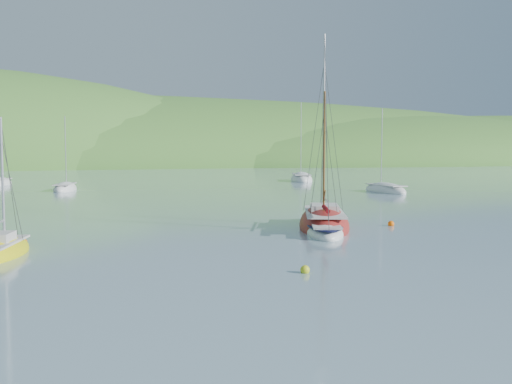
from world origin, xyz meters
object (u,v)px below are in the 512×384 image
object	(u,v)px
sailboat_yellow	(0,252)
distant_sloop_a	(65,189)
daysailer_white	(325,230)
distant_sloop_b	(301,180)
sloop_red	(324,224)
distant_sloop_d	(385,191)

from	to	relation	value
sailboat_yellow	distant_sloop_a	world-z (taller)	distant_sloop_a
daysailer_white	distant_sloop_b	bearing A→B (deg)	88.77
daysailer_white	sloop_red	world-z (taller)	sloop_red
sailboat_yellow	distant_sloop_d	bearing A→B (deg)	50.38
sloop_red	sailboat_yellow	bearing A→B (deg)	-146.53
daysailer_white	sloop_red	xyz separation A→B (m)	(0.97, 2.28, 0.03)
daysailer_white	sailboat_yellow	xyz separation A→B (m)	(-16.83, -1.77, -0.04)
sloop_red	distant_sloop_a	bearing A→B (deg)	133.64
daysailer_white	distant_sloop_d	distance (m)	32.97
distant_sloop_a	distant_sloop_d	size ratio (longest dim) A/B	0.92
sailboat_yellow	distant_sloop_b	bearing A→B (deg)	67.91
distant_sloop_b	sailboat_yellow	bearing A→B (deg)	-107.40
sloop_red	distant_sloop_b	bearing A→B (deg)	90.64
sailboat_yellow	distant_sloop_d	distance (m)	45.99
sailboat_yellow	distant_sloop_a	distance (m)	41.97
sailboat_yellow	distant_sloop_a	size ratio (longest dim) A/B	0.73
distant_sloop_b	distant_sloop_d	bearing A→B (deg)	-71.64
distant_sloop_d	daysailer_white	bearing A→B (deg)	-128.97
sloop_red	daysailer_white	bearing A→B (deg)	-92.37
sloop_red	distant_sloop_a	size ratio (longest dim) A/B	1.37
sailboat_yellow	distant_sloop_b	size ratio (longest dim) A/B	0.53
sloop_red	distant_sloop_d	xyz separation A→B (m)	(18.24, 24.51, -0.06)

